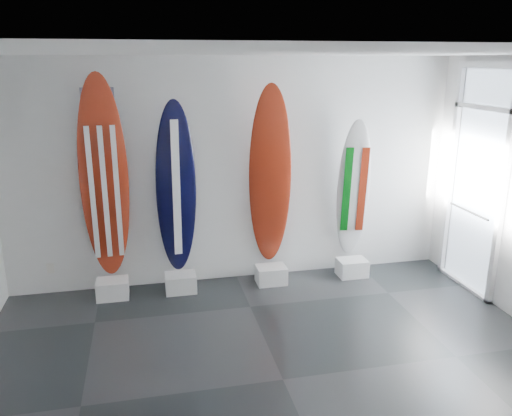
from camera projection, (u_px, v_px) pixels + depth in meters
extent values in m
plane|color=black|center=(283.00, 380.00, 4.91)|extent=(6.00, 6.00, 0.00)
plane|color=white|center=(289.00, 53.00, 4.07)|extent=(6.00, 6.00, 0.00)
plane|color=silver|center=(235.00, 172.00, 6.84)|extent=(6.00, 0.00, 6.00)
cube|color=white|center=(113.00, 289.00, 6.58)|extent=(0.40, 0.30, 0.24)
ellipsoid|color=maroon|center=(104.00, 180.00, 6.28)|extent=(0.61, 0.34, 2.59)
cube|color=white|center=(181.00, 283.00, 6.75)|extent=(0.40, 0.30, 0.24)
ellipsoid|color=black|center=(176.00, 189.00, 6.50)|extent=(0.53, 0.26, 2.26)
cube|color=white|center=(271.00, 275.00, 7.01)|extent=(0.40, 0.30, 0.24)
ellipsoid|color=maroon|center=(270.00, 177.00, 6.73)|extent=(0.62, 0.49, 2.45)
cube|color=white|center=(352.00, 268.00, 7.25)|extent=(0.40, 0.30, 0.24)
ellipsoid|color=white|center=(353.00, 190.00, 7.03)|extent=(0.51, 0.43, 1.99)
cube|color=silver|center=(50.00, 268.00, 6.63)|extent=(0.09, 0.02, 0.13)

